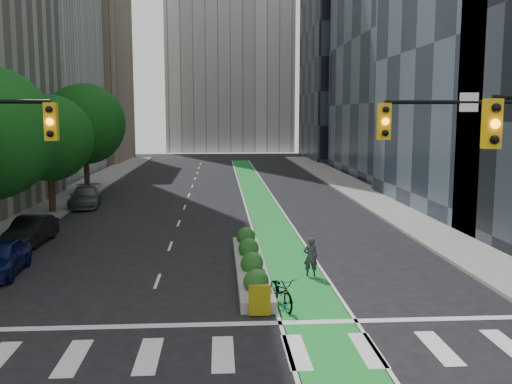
{
  "coord_description": "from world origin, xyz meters",
  "views": [
    {
      "loc": [
        -0.06,
        -15.76,
        6.43
      ],
      "look_at": [
        1.59,
        9.55,
        3.0
      ],
      "focal_mm": 40.0,
      "sensor_mm": 36.0,
      "label": 1
    }
  ],
  "objects": [
    {
      "name": "tree_far",
      "position": [
        -11.0,
        32.0,
        5.69
      ],
      "size": [
        6.6,
        6.6,
        9.0
      ],
      "color": "black",
      "rests_on": "ground"
    },
    {
      "name": "tree_midfar",
      "position": [
        -11.0,
        22.0,
        4.95
      ],
      "size": [
        5.6,
        5.6,
        7.76
      ],
      "color": "black",
      "rests_on": "ground"
    },
    {
      "name": "bike_lane_paint",
      "position": [
        3.0,
        30.0,
        0.01
      ],
      "size": [
        2.2,
        70.0,
        0.01
      ],
      "primitive_type": "cube",
      "color": "#198C2D",
      "rests_on": "ground"
    },
    {
      "name": "parked_car_left_far",
      "position": [
        -9.5,
        24.69,
        0.71
      ],
      "size": [
        2.54,
        5.11,
        1.43
      ],
      "primitive_type": "imported",
      "rotation": [
        0.0,
        0.0,
        0.11
      ],
      "color": "#4E5153",
      "rests_on": "ground"
    },
    {
      "name": "building_tan_far",
      "position": [
        -20.0,
        66.0,
        13.0
      ],
      "size": [
        14.0,
        16.0,
        26.0
      ],
      "primitive_type": "cube",
      "color": "tan",
      "rests_on": "ground"
    },
    {
      "name": "median_planter",
      "position": [
        1.2,
        7.04,
        0.37
      ],
      "size": [
        1.2,
        10.26,
        1.1
      ],
      "color": "gray",
      "rests_on": "ground"
    },
    {
      "name": "parked_car_left_mid",
      "position": [
        -9.5,
        12.91,
        0.69
      ],
      "size": [
        1.68,
        4.27,
        1.39
      ],
      "primitive_type": "imported",
      "rotation": [
        0.0,
        0.0,
        -0.05
      ],
      "color": "black",
      "rests_on": "ground"
    },
    {
      "name": "bicycle",
      "position": [
        2.0,
        2.72,
        0.55
      ],
      "size": [
        1.21,
        2.19,
        1.09
      ],
      "primitive_type": "imported",
      "rotation": [
        0.0,
        0.0,
        0.25
      ],
      "color": "gray",
      "rests_on": "ground"
    },
    {
      "name": "parked_car_left_near",
      "position": [
        -8.93,
        7.35,
        0.72
      ],
      "size": [
        1.95,
        4.32,
        1.44
      ],
      "primitive_type": "imported",
      "rotation": [
        0.0,
        0.0,
        0.06
      ],
      "color": "#0B1343",
      "rests_on": "ground"
    },
    {
      "name": "cyclist",
      "position": [
        3.57,
        6.3,
        0.79
      ],
      "size": [
        0.59,
        0.41,
        1.58
      ],
      "primitive_type": "imported",
      "rotation": [
        0.0,
        0.0,
        3.1
      ],
      "color": "#322E37",
      "rests_on": "ground"
    },
    {
      "name": "building_dark_end",
      "position": [
        20.0,
        68.0,
        14.0
      ],
      "size": [
        14.0,
        18.0,
        28.0
      ],
      "primitive_type": "cube",
      "color": "black",
      "rests_on": "ground"
    },
    {
      "name": "sidewalk_left",
      "position": [
        -11.8,
        25.0,
        0.07
      ],
      "size": [
        3.6,
        90.0,
        0.15
      ],
      "primitive_type": "cube",
      "color": "gray",
      "rests_on": "ground"
    },
    {
      "name": "ground",
      "position": [
        0.0,
        0.0,
        0.0
      ],
      "size": [
        160.0,
        160.0,
        0.0
      ],
      "primitive_type": "plane",
      "color": "black",
      "rests_on": "ground"
    },
    {
      "name": "sidewalk_right",
      "position": [
        11.8,
        25.0,
        0.07
      ],
      "size": [
        3.6,
        90.0,
        0.15
      ],
      "primitive_type": "cube",
      "color": "gray",
      "rests_on": "ground"
    }
  ]
}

